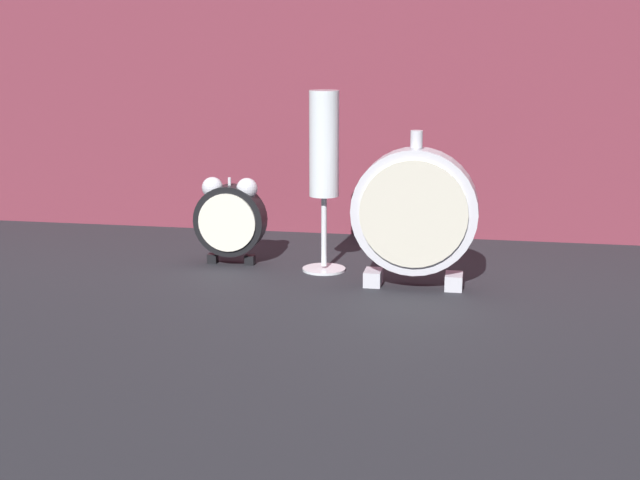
% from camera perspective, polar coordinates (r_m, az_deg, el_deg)
% --- Properties ---
extents(ground_plane, '(4.00, 4.00, 0.00)m').
position_cam_1_polar(ground_plane, '(1.01, -0.81, -3.49)').
color(ground_plane, '#232328').
extents(fabric_backdrop_drape, '(1.63, 0.01, 0.59)m').
position_cam_1_polar(fabric_backdrop_drape, '(1.29, 2.01, 13.29)').
color(fabric_backdrop_drape, brown).
rests_on(fabric_backdrop_drape, ground_plane).
extents(alarm_clock_twin_bell, '(0.09, 0.03, 0.11)m').
position_cam_1_polar(alarm_clock_twin_bell, '(1.14, -5.78, 1.50)').
color(alarm_clock_twin_bell, black).
rests_on(alarm_clock_twin_bell, ground_plane).
extents(mantel_clock_silver, '(0.14, 0.04, 0.18)m').
position_cam_1_polar(mantel_clock_silver, '(1.03, 6.08, 1.74)').
color(mantel_clock_silver, silver).
rests_on(mantel_clock_silver, ground_plane).
extents(champagne_flute, '(0.05, 0.05, 0.22)m').
position_cam_1_polar(champagne_flute, '(1.09, 0.05, 5.23)').
color(champagne_flute, silver).
rests_on(champagne_flute, ground_plane).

